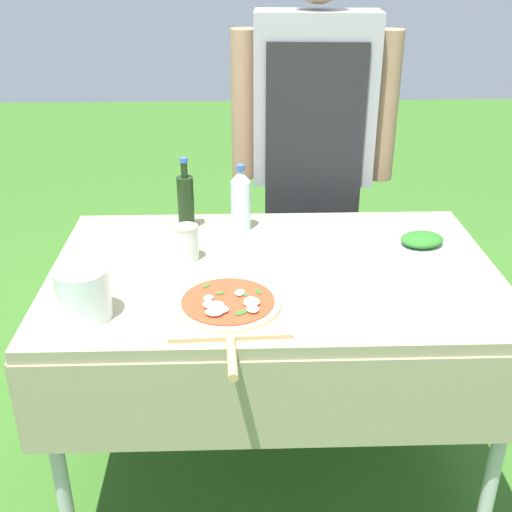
# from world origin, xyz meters

# --- Properties ---
(ground_plane) EXTENTS (12.00, 12.00, 0.00)m
(ground_plane) POSITION_xyz_m (0.00, 0.00, 0.00)
(ground_plane) COLOR #386B23
(prep_table) EXTENTS (1.38, 0.89, 0.82)m
(prep_table) POSITION_xyz_m (0.00, 0.00, 0.73)
(prep_table) COLOR gray
(prep_table) RESTS_ON ground
(person_cook) EXTENTS (0.64, 0.24, 1.71)m
(person_cook) POSITION_xyz_m (0.19, 0.71, 1.01)
(person_cook) COLOR #333D56
(person_cook) RESTS_ON ground
(pizza_on_peel) EXTENTS (0.33, 0.48, 0.05)m
(pizza_on_peel) POSITION_xyz_m (-0.14, -0.26, 0.83)
(pizza_on_peel) COLOR tan
(pizza_on_peel) RESTS_ON prep_table
(oil_bottle) EXTENTS (0.06, 0.06, 0.25)m
(oil_bottle) POSITION_xyz_m (-0.29, 0.31, 0.92)
(oil_bottle) COLOR black
(oil_bottle) RESTS_ON prep_table
(water_bottle) EXTENTS (0.07, 0.07, 0.23)m
(water_bottle) POSITION_xyz_m (-0.10, 0.30, 0.93)
(water_bottle) COLOR silver
(water_bottle) RESTS_ON prep_table
(herb_container) EXTENTS (0.20, 0.18, 0.04)m
(herb_container) POSITION_xyz_m (0.49, 0.14, 0.84)
(herb_container) COLOR silver
(herb_container) RESTS_ON prep_table
(mixing_tub) EXTENTS (0.14, 0.14, 0.14)m
(mixing_tub) POSITION_xyz_m (-0.52, -0.27, 0.89)
(mixing_tub) COLOR silver
(mixing_tub) RESTS_ON prep_table
(sauce_jar) EXTENTS (0.07, 0.07, 0.11)m
(sauce_jar) POSITION_xyz_m (-0.27, 0.07, 0.87)
(sauce_jar) COLOR silver
(sauce_jar) RESTS_ON prep_table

